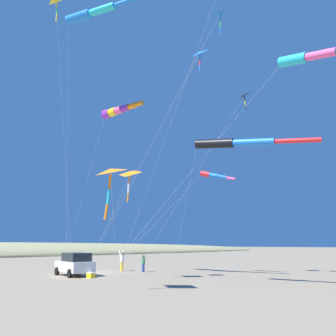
% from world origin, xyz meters
% --- Properties ---
extents(ground_plane, '(600.00, 600.00, 0.00)m').
position_xyz_m(ground_plane, '(0.00, 0.00, 0.00)').
color(ground_plane, gray).
extents(parked_car, '(4.54, 2.63, 1.85)m').
position_xyz_m(parked_car, '(1.75, -2.91, 0.95)').
color(parked_car, silver).
rests_on(parked_car, ground_plane).
extents(cooler_box, '(0.62, 0.42, 0.42)m').
position_xyz_m(cooler_box, '(4.14, -2.91, 0.21)').
color(cooler_box, yellow).
rests_on(cooler_box, ground_plane).
extents(person_adult_flyer, '(0.69, 0.60, 2.00)m').
position_xyz_m(person_adult_flyer, '(0.62, 2.95, 1.09)').
color(person_adult_flyer, gold).
rests_on(person_adult_flyer, ground_plane).
extents(person_child_green_jacket, '(0.48, 0.58, 1.70)m').
position_xyz_m(person_child_green_jacket, '(2.92, 3.69, 0.93)').
color(person_child_green_jacket, '#335199').
rests_on(person_child_green_jacket, ground_plane).
extents(person_child_grey_jacket, '(0.37, 0.29, 1.25)m').
position_xyz_m(person_child_grey_jacket, '(-7.03, 3.23, 0.68)').
color(person_child_grey_jacket, '#3D7F51').
rests_on(person_child_grey_jacket, ground_plane).
extents(person_bystander_far, '(0.54, 0.42, 1.78)m').
position_xyz_m(person_bystander_far, '(-3.13, -1.16, 0.97)').
color(person_bystander_far, '#B72833').
rests_on(person_bystander_far, ground_plane).
extents(kite_delta_striped_overhead, '(9.47, 5.39, 19.28)m').
position_xyz_m(kite_delta_striped_overhead, '(11.14, 2.46, 18.81)').
color(kite_delta_striped_overhead, blue).
rests_on(kite_delta_striped_overhead, ground_plane).
extents(kite_windsock_teal_far_right, '(11.66, 4.27, 21.78)m').
position_xyz_m(kite_windsock_teal_far_right, '(6.14, -5.44, 21.17)').
color(kite_windsock_teal_far_right, blue).
rests_on(kite_windsock_teal_far_right, ground_plane).
extents(kite_windsock_blue_topmost, '(16.10, 6.82, 9.66)m').
position_xyz_m(kite_windsock_blue_topmost, '(16.00, -0.25, 9.04)').
color(kite_windsock_blue_topmost, black).
rests_on(kite_windsock_blue_topmost, ground_plane).
extents(kite_delta_magenta_far_left, '(9.29, 7.97, 6.99)m').
position_xyz_m(kite_delta_magenta_far_left, '(11.97, -7.20, 6.57)').
color(kite_delta_magenta_far_left, orange).
rests_on(kite_delta_magenta_far_left, ground_plane).
extents(kite_windsock_red_high_left, '(19.39, 3.88, 14.61)m').
position_xyz_m(kite_windsock_red_high_left, '(20.76, 0.89, 13.79)').
color(kite_windsock_red_high_left, '#1EB7C6').
rests_on(kite_windsock_red_high_left, ground_plane).
extents(kite_windsock_white_trailing, '(12.86, 1.60, 15.13)m').
position_xyz_m(kite_windsock_white_trailing, '(3.88, -0.71, 14.63)').
color(kite_windsock_white_trailing, purple).
rests_on(kite_windsock_white_trailing, ground_plane).
extents(kite_windsock_black_fish_shape, '(8.33, 7.74, 9.30)m').
position_xyz_m(kite_windsock_black_fish_shape, '(9.41, 6.29, 8.76)').
color(kite_windsock_black_fish_shape, red).
rests_on(kite_windsock_black_fish_shape, ground_plane).
extents(kite_delta_long_streamer_right, '(7.39, 1.44, 8.24)m').
position_xyz_m(kite_delta_long_streamer_right, '(7.97, -2.44, 7.80)').
color(kite_delta_long_streamer_right, orange).
rests_on(kite_delta_long_streamer_right, ground_plane).
extents(kite_delta_rainbow_low_near, '(13.28, 3.34, 19.56)m').
position_xyz_m(kite_delta_rainbow_low_near, '(15.18, -0.17, 19.19)').
color(kite_delta_rainbow_low_near, blue).
rests_on(kite_delta_rainbow_low_near, ground_plane).
extents(kite_delta_small_distant, '(5.19, 5.90, 20.17)m').
position_xyz_m(kite_delta_small_distant, '(7.03, -8.96, 19.72)').
color(kite_delta_small_distant, yellow).
rests_on(kite_delta_small_distant, ground_plane).
extents(kite_delta_checkered_midright, '(11.08, 3.48, 15.49)m').
position_xyz_m(kite_delta_checkered_midright, '(13.35, 5.69, 15.10)').
color(kite_delta_checkered_midright, black).
rests_on(kite_delta_checkered_midright, ground_plane).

